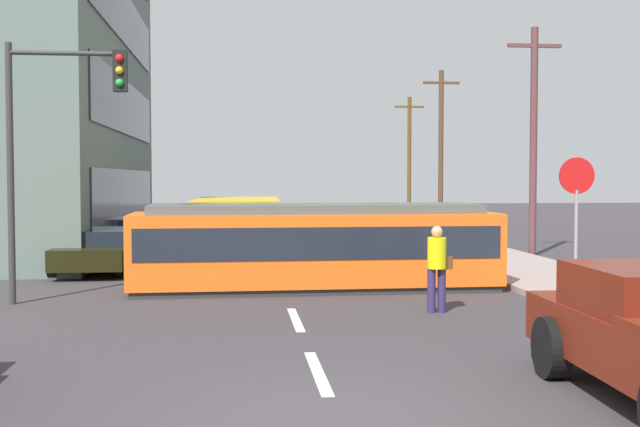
{
  "coord_description": "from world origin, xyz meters",
  "views": [
    {
      "loc": [
        -1.08,
        -8.52,
        2.6
      ],
      "look_at": [
        0.74,
        8.72,
        1.82
      ],
      "focal_mm": 45.0,
      "sensor_mm": 36.0,
      "label": 1
    }
  ],
  "objects_px": {
    "pedestrian_crossing": "(437,264)",
    "utility_pole_far": "(441,147)",
    "traffic_light_mast": "(55,124)",
    "utility_pole_mid": "(534,137)",
    "stop_sign": "(577,197)",
    "streetcar_tram": "(314,245)",
    "parked_sedan_mid": "(98,249)",
    "city_bus": "(237,226)",
    "parked_sedan_far": "(111,234)",
    "utility_pole_distant": "(409,156)"
  },
  "relations": [
    {
      "from": "pedestrian_crossing",
      "to": "utility_pole_far",
      "type": "xyz_separation_m",
      "value": [
        6.09,
        23.23,
        3.13
      ]
    },
    {
      "from": "pedestrian_crossing",
      "to": "traffic_light_mast",
      "type": "distance_m",
      "value": 8.22
    },
    {
      "from": "traffic_light_mast",
      "to": "utility_pole_mid",
      "type": "xyz_separation_m",
      "value": [
        13.41,
        8.62,
        0.24
      ]
    },
    {
      "from": "stop_sign",
      "to": "utility_pole_far",
      "type": "height_order",
      "value": "utility_pole_far"
    },
    {
      "from": "stop_sign",
      "to": "utility_pole_far",
      "type": "relative_size",
      "value": 0.37
    },
    {
      "from": "streetcar_tram",
      "to": "parked_sedan_mid",
      "type": "height_order",
      "value": "streetcar_tram"
    },
    {
      "from": "streetcar_tram",
      "to": "city_bus",
      "type": "distance_m",
      "value": 6.32
    },
    {
      "from": "city_bus",
      "to": "parked_sedan_mid",
      "type": "relative_size",
      "value": 1.18
    },
    {
      "from": "traffic_light_mast",
      "to": "utility_pole_far",
      "type": "xyz_separation_m",
      "value": [
        13.61,
        21.34,
        0.38
      ]
    },
    {
      "from": "parked_sedan_far",
      "to": "utility_pole_distant",
      "type": "xyz_separation_m",
      "value": [
        14.88,
        19.54,
        3.3
      ]
    },
    {
      "from": "traffic_light_mast",
      "to": "city_bus",
      "type": "bearing_deg",
      "value": 64.28
    },
    {
      "from": "utility_pole_mid",
      "to": "city_bus",
      "type": "bearing_deg",
      "value": -174.58
    },
    {
      "from": "utility_pole_far",
      "to": "streetcar_tram",
      "type": "bearing_deg",
      "value": -112.4
    },
    {
      "from": "stop_sign",
      "to": "parked_sedan_mid",
      "type": "bearing_deg",
      "value": 148.83
    },
    {
      "from": "parked_sedan_mid",
      "to": "parked_sedan_far",
      "type": "xyz_separation_m",
      "value": [
        -0.55,
        6.05,
        -0.0
      ]
    },
    {
      "from": "parked_sedan_far",
      "to": "utility_pole_far",
      "type": "relative_size",
      "value": 0.57
    },
    {
      "from": "parked_sedan_far",
      "to": "utility_pole_far",
      "type": "bearing_deg",
      "value": 34.15
    },
    {
      "from": "traffic_light_mast",
      "to": "utility_pole_far",
      "type": "distance_m",
      "value": 25.31
    },
    {
      "from": "traffic_light_mast",
      "to": "parked_sedan_far",
      "type": "bearing_deg",
      "value": 93.32
    },
    {
      "from": "pedestrian_crossing",
      "to": "streetcar_tram",
      "type": "bearing_deg",
      "value": 119.95
    },
    {
      "from": "utility_pole_far",
      "to": "utility_pole_distant",
      "type": "xyz_separation_m",
      "value": [
        0.59,
        9.84,
        -0.15
      ]
    },
    {
      "from": "pedestrian_crossing",
      "to": "utility_pole_far",
      "type": "relative_size",
      "value": 0.21
    },
    {
      "from": "city_bus",
      "to": "stop_sign",
      "type": "relative_size",
      "value": 1.88
    },
    {
      "from": "streetcar_tram",
      "to": "city_bus",
      "type": "relative_size",
      "value": 1.57
    },
    {
      "from": "city_bus",
      "to": "utility_pole_distant",
      "type": "distance_m",
      "value": 25.88
    },
    {
      "from": "utility_pole_mid",
      "to": "traffic_light_mast",
      "type": "bearing_deg",
      "value": -147.29
    },
    {
      "from": "parked_sedan_mid",
      "to": "utility_pole_far",
      "type": "distance_m",
      "value": 21.18
    },
    {
      "from": "parked_sedan_far",
      "to": "traffic_light_mast",
      "type": "bearing_deg",
      "value": -86.68
    },
    {
      "from": "streetcar_tram",
      "to": "pedestrian_crossing",
      "type": "bearing_deg",
      "value": -60.05
    },
    {
      "from": "traffic_light_mast",
      "to": "utility_pole_distant",
      "type": "bearing_deg",
      "value": 65.52
    },
    {
      "from": "utility_pole_distant",
      "to": "parked_sedan_far",
      "type": "bearing_deg",
      "value": -127.29
    },
    {
      "from": "traffic_light_mast",
      "to": "streetcar_tram",
      "type": "bearing_deg",
      "value": 16.58
    },
    {
      "from": "city_bus",
      "to": "traffic_light_mast",
      "type": "bearing_deg",
      "value": -115.72
    },
    {
      "from": "parked_sedan_far",
      "to": "traffic_light_mast",
      "type": "distance_m",
      "value": 12.06
    },
    {
      "from": "streetcar_tram",
      "to": "parked_sedan_mid",
      "type": "bearing_deg",
      "value": 144.8
    },
    {
      "from": "streetcar_tram",
      "to": "traffic_light_mast",
      "type": "distance_m",
      "value": 6.32
    },
    {
      "from": "streetcar_tram",
      "to": "utility_pole_distant",
      "type": "xyz_separation_m",
      "value": [
        8.71,
        29.55,
        2.9
      ]
    },
    {
      "from": "streetcar_tram",
      "to": "city_bus",
      "type": "height_order",
      "value": "streetcar_tram"
    },
    {
      "from": "streetcar_tram",
      "to": "stop_sign",
      "type": "xyz_separation_m",
      "value": [
        5.21,
        -2.59,
        1.17
      ]
    },
    {
      "from": "utility_pole_mid",
      "to": "utility_pole_distant",
      "type": "bearing_deg",
      "value": 88.01
    },
    {
      "from": "streetcar_tram",
      "to": "pedestrian_crossing",
      "type": "relative_size",
      "value": 5.08
    },
    {
      "from": "traffic_light_mast",
      "to": "utility_pole_distant",
      "type": "height_order",
      "value": "utility_pole_distant"
    },
    {
      "from": "utility_pole_far",
      "to": "utility_pole_distant",
      "type": "height_order",
      "value": "utility_pole_far"
    },
    {
      "from": "utility_pole_distant",
      "to": "utility_pole_mid",
      "type": "bearing_deg",
      "value": -91.99
    },
    {
      "from": "streetcar_tram",
      "to": "utility_pole_far",
      "type": "bearing_deg",
      "value": 67.6
    },
    {
      "from": "parked_sedan_mid",
      "to": "utility_pole_mid",
      "type": "relative_size",
      "value": 0.61
    },
    {
      "from": "city_bus",
      "to": "utility_pole_distant",
      "type": "xyz_separation_m",
      "value": [
        10.49,
        23.49,
        2.82
      ]
    },
    {
      "from": "stop_sign",
      "to": "utility_pole_mid",
      "type": "height_order",
      "value": "utility_pole_mid"
    },
    {
      "from": "parked_sedan_mid",
      "to": "utility_pole_mid",
      "type": "distance_m",
      "value": 14.26
    },
    {
      "from": "pedestrian_crossing",
      "to": "city_bus",
      "type": "bearing_deg",
      "value": 111.68
    }
  ]
}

